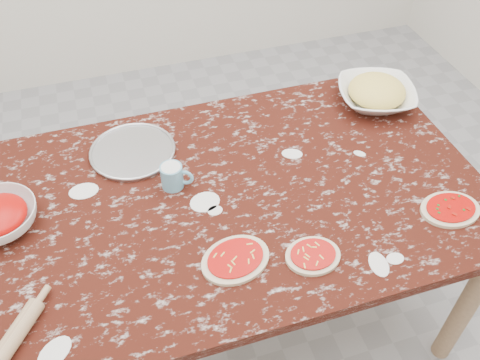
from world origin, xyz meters
The scene contains 9 objects.
ground centered at (0.00, 0.00, 0.00)m, with size 4.00×4.00×0.00m, color gray.
worktable centered at (0.00, 0.00, 0.67)m, with size 1.60×1.00×0.75m.
pizza_tray centered at (-0.31, 0.29, 0.76)m, with size 0.29×0.29×0.01m, color #B2B2B7.
cheese_bowl centered at (0.65, 0.30, 0.79)m, with size 0.29×0.29×0.07m, color white.
flour_mug centered at (-0.20, 0.09, 0.79)m, with size 0.10×0.07×0.09m.
pizza_left centered at (-0.10, -0.26, 0.76)m, with size 0.24×0.21×0.02m.
pizza_mid centered at (0.12, -0.32, 0.76)m, with size 0.17×0.14×0.02m.
pizza_right centered at (0.60, -0.28, 0.76)m, with size 0.20×0.15×0.02m.
rolling_pin centered at (-0.71, -0.34, 0.77)m, with size 0.05×0.05×0.23m, color tan.
Camera 1 is at (-0.35, -1.10, 1.95)m, focal length 38.02 mm.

